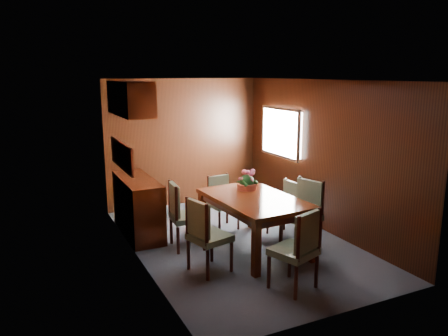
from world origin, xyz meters
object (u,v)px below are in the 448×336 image
flower_centerpiece (247,179)px  chair_left_near (205,232)px  chair_right_near (305,210)px  chair_head (299,246)px  sideboard (138,206)px  dining_table (254,204)px

flower_centerpiece → chair_left_near: bearing=-141.7°
chair_right_near → chair_head: (-0.84, -1.06, -0.01)m
chair_head → flower_centerpiece: 1.78m
sideboard → chair_head: size_ratio=1.41×
sideboard → chair_left_near: size_ratio=1.43×
chair_head → flower_centerpiece: bearing=62.4°
chair_head → flower_centerpiece: size_ratio=3.10×
chair_head → chair_left_near: bearing=112.0°
sideboard → chair_left_near: bearing=-76.6°
chair_head → dining_table: bearing=64.4°
chair_head → flower_centerpiece: (0.24, 1.72, 0.38)m
sideboard → flower_centerpiece: bearing=-32.0°
sideboard → chair_head: (1.20, -2.62, 0.10)m
flower_centerpiece → sideboard: bearing=148.0°
chair_right_near → chair_head: 1.35m
dining_table → chair_right_near: bearing=-22.7°
chair_right_near → flower_centerpiece: (-0.59, 0.66, 0.37)m
chair_right_near → chair_left_near: bearing=79.0°
chair_left_near → chair_right_near: chair_right_near is taller
chair_left_near → sideboard: bearing=178.8°
dining_table → flower_centerpiece: 0.50m
chair_left_near → flower_centerpiece: (1.04, 0.82, 0.39)m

